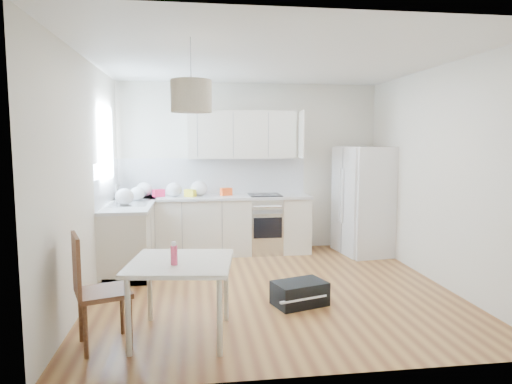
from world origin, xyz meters
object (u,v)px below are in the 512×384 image
Objects in this scene: dining_chair at (104,290)px; gym_bag at (300,293)px; refrigerator at (365,201)px; dining_table at (181,269)px.

gym_bag is at bearing 2.10° from dining_chair.
refrigerator is 3.92m from dining_table.
refrigerator reaches higher than gym_bag.
refrigerator is at bearing 52.55° from dining_table.
refrigerator is 2.70m from gym_bag.
refrigerator is 1.67× the size of dining_table.
dining_table is at bearing -142.60° from refrigerator.
refrigerator is 4.48m from dining_chair.
refrigerator reaches higher than dining_table.
dining_table is at bearing -170.18° from gym_bag.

